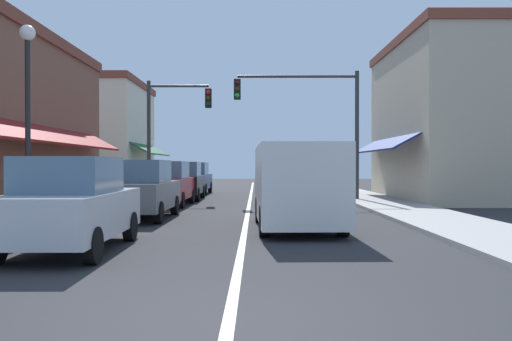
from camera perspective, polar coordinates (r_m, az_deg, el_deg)
ground_plane at (r=23.10m, az=-0.74°, el=-3.44°), size 80.00×80.00×0.00m
sidewalk_left at (r=23.81m, az=-14.12°, el=-3.19°), size 2.60×56.00×0.12m
sidewalk_right at (r=23.68m, az=12.71°, el=-3.21°), size 2.60×56.00×0.12m
lane_center_stripe at (r=23.10m, az=-0.74°, el=-3.43°), size 0.14×52.00×0.01m
storefront_right_block at (r=26.53m, az=18.73°, el=5.17°), size 5.29×10.20×7.51m
storefront_far_left at (r=34.58m, az=-16.96°, el=3.50°), size 7.25×8.20×6.78m
parked_car_nearest_left at (r=10.57m, az=-19.21°, el=-3.47°), size 1.82×4.12×1.77m
parked_car_second_left at (r=16.37m, az=-12.25°, el=-2.03°), size 1.82×4.12×1.77m
parked_car_third_left at (r=21.40m, az=-9.56°, el=-1.41°), size 1.85×4.13×1.77m
parked_car_far_left at (r=25.17m, az=-7.86°, el=-1.11°), size 1.82×4.12×1.77m
parked_car_distant_left at (r=30.15m, az=-6.76°, el=-0.83°), size 1.84×4.13×1.77m
van_in_lane at (r=13.63m, az=4.28°, el=-1.41°), size 2.11×5.23×2.12m
traffic_signal_mast_arm at (r=24.02m, az=6.21°, el=6.29°), size 5.59×0.50×5.83m
traffic_signal_left_corner at (r=25.58m, az=-9.27°, el=5.24°), size 3.08×0.50×5.61m
street_lamp_left_near at (r=13.53m, az=-23.28°, el=7.54°), size 0.36×0.36×4.86m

